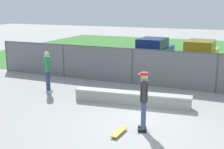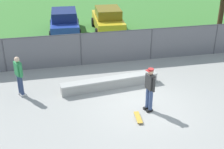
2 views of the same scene
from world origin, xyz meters
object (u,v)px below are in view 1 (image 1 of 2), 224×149
at_px(car_yellow, 200,54).
at_px(car_blue, 153,51).
at_px(bystander, 48,70).
at_px(skateboard, 119,132).
at_px(skateboarder, 144,99).
at_px(concrete_ledge, 132,98).

bearing_deg(car_yellow, car_blue, 178.43).
height_order(car_yellow, bystander, bystander).
relative_size(skateboard, bystander, 0.45).
distance_m(skateboarder, skateboard, 1.24).
bearing_deg(car_yellow, skateboarder, -92.55).
distance_m(skateboard, car_blue, 11.24).
bearing_deg(skateboarder, concrete_ledge, 117.03).
xyz_separation_m(skateboard, bystander, (-4.46, 2.85, 0.94)).
height_order(skateboard, car_blue, car_blue).
relative_size(skateboard, car_yellow, 0.19).
bearing_deg(car_blue, bystander, -107.13).
bearing_deg(concrete_ledge, car_blue, 99.54).
bearing_deg(concrete_ledge, car_yellow, 79.11).
bearing_deg(car_blue, concrete_ledge, -80.46).
bearing_deg(skateboarder, car_yellow, 87.45).
distance_m(skateboarder, car_yellow, 10.45).
relative_size(concrete_ledge, skateboarder, 2.48).
xyz_separation_m(concrete_ledge, car_blue, (-1.40, 8.33, 0.59)).
bearing_deg(skateboarder, skateboard, -138.64).
bearing_deg(skateboard, car_yellow, 84.51).
distance_m(skateboarder, car_blue, 10.82).
relative_size(car_yellow, bystander, 2.36).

